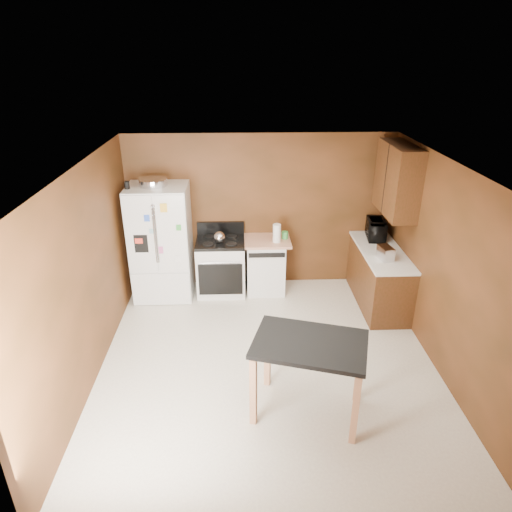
{
  "coord_description": "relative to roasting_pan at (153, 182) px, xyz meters",
  "views": [
    {
      "loc": [
        -0.33,
        -4.71,
        3.66
      ],
      "look_at": [
        -0.12,
        0.85,
        1.11
      ],
      "focal_mm": 32.0,
      "sensor_mm": 36.0,
      "label": 1
    }
  ],
  "objects": [
    {
      "name": "wall_back",
      "position": [
        1.6,
        0.34,
        -0.6
      ],
      "size": [
        4.2,
        0.0,
        4.2
      ],
      "primitive_type": "plane",
      "rotation": [
        1.57,
        0.0,
        0.0
      ],
      "color": "brown",
      "rests_on": "ground"
    },
    {
      "name": "right_cabinets",
      "position": [
        3.43,
        -0.43,
        -0.94
      ],
      "size": [
        0.63,
        1.58,
        2.45
      ],
      "color": "#5C2D19",
      "rests_on": "ground"
    },
    {
      "name": "dishwasher",
      "position": [
        1.68,
        0.04,
        -1.4
      ],
      "size": [
        0.78,
        0.63,
        0.89
      ],
      "color": "white",
      "rests_on": "ground"
    },
    {
      "name": "gas_range",
      "position": [
        0.96,
        0.02,
        -1.39
      ],
      "size": [
        0.76,
        0.68,
        1.1
      ],
      "color": "white",
      "rests_on": "ground"
    },
    {
      "name": "floor",
      "position": [
        1.6,
        -1.91,
        -1.85
      ],
      "size": [
        4.5,
        4.5,
        0.0
      ],
      "primitive_type": "plane",
      "color": "white",
      "rests_on": "ground"
    },
    {
      "name": "kettle",
      "position": [
        0.95,
        -0.08,
        -0.86
      ],
      "size": [
        0.18,
        0.18,
        0.18
      ],
      "primitive_type": "sphere",
      "color": "silver",
      "rests_on": "gas_range"
    },
    {
      "name": "refrigerator",
      "position": [
        0.05,
        -0.04,
        -0.95
      ],
      "size": [
        0.9,
        0.8,
        1.8
      ],
      "color": "white",
      "rests_on": "ground"
    },
    {
      "name": "toaster",
      "position": [
        3.34,
        -0.77,
        -0.86
      ],
      "size": [
        0.21,
        0.29,
        0.19
      ],
      "primitive_type": "cube",
      "rotation": [
        0.0,
        0.0,
        0.2
      ],
      "color": "silver",
      "rests_on": "right_cabinets"
    },
    {
      "name": "wall_left",
      "position": [
        -0.5,
        -1.91,
        -0.6
      ],
      "size": [
        0.0,
        4.5,
        4.5
      ],
      "primitive_type": "plane",
      "rotation": [
        1.57,
        0.0,
        1.57
      ],
      "color": "brown",
      "rests_on": "ground"
    },
    {
      "name": "ceiling",
      "position": [
        1.6,
        -1.91,
        0.65
      ],
      "size": [
        4.5,
        4.5,
        0.0
      ],
      "primitive_type": "plane",
      "rotation": [
        3.14,
        0.0,
        0.0
      ],
      "color": "white",
      "rests_on": "ground"
    },
    {
      "name": "green_canister",
      "position": [
        1.98,
        0.08,
        -0.9
      ],
      "size": [
        0.12,
        0.12,
        0.11
      ],
      "primitive_type": "cylinder",
      "rotation": [
        0.0,
        0.0,
        0.23
      ],
      "color": "green",
      "rests_on": "dishwasher"
    },
    {
      "name": "roasting_pan",
      "position": [
        0.0,
        0.0,
        0.0
      ],
      "size": [
        0.42,
        0.42,
        0.1
      ],
      "primitive_type": "cylinder",
      "color": "silver",
      "rests_on": "refrigerator"
    },
    {
      "name": "pen_cup",
      "position": [
        -0.35,
        -0.15,
        0.0
      ],
      "size": [
        0.07,
        0.07,
        0.11
      ],
      "primitive_type": "cylinder",
      "color": "black",
      "rests_on": "refrigerator"
    },
    {
      "name": "wall_front",
      "position": [
        1.6,
        -4.16,
        -0.6
      ],
      "size": [
        4.2,
        0.0,
        4.2
      ],
      "primitive_type": "plane",
      "rotation": [
        -1.57,
        0.0,
        0.0
      ],
      "color": "brown",
      "rests_on": "ground"
    },
    {
      "name": "island",
      "position": [
        1.97,
        -2.76,
        -1.09
      ],
      "size": [
        1.33,
        1.07,
        0.91
      ],
      "color": "black",
      "rests_on": "ground"
    },
    {
      "name": "wall_right",
      "position": [
        3.7,
        -1.91,
        -0.6
      ],
      "size": [
        0.0,
        4.5,
        4.5
      ],
      "primitive_type": "plane",
      "rotation": [
        1.57,
        0.0,
        -1.57
      ],
      "color": "brown",
      "rests_on": "ground"
    },
    {
      "name": "microwave",
      "position": [
        3.42,
        0.02,
        -0.82
      ],
      "size": [
        0.39,
        0.53,
        0.27
      ],
      "primitive_type": "imported",
      "rotation": [
        0.0,
        0.0,
        1.45
      ],
      "color": "black",
      "rests_on": "right_cabinets"
    },
    {
      "name": "paper_towel",
      "position": [
        1.84,
        -0.05,
        -0.82
      ],
      "size": [
        0.16,
        0.16,
        0.29
      ],
      "primitive_type": "cylinder",
      "rotation": [
        0.0,
        0.0,
        0.42
      ],
      "color": "white",
      "rests_on": "dishwasher"
    }
  ]
}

